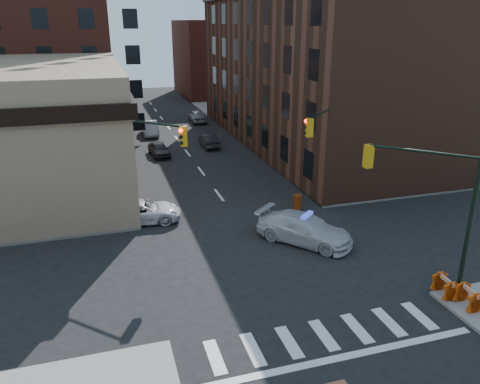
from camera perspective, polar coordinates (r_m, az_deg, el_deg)
ground at (r=25.12m, az=3.20°, el=-8.03°), size 140.00×140.00×0.00m
sidewalk_ne at (r=62.83m, az=12.91°, el=8.82°), size 34.00×54.50×0.15m
commercial_row_ne at (r=48.22m, az=8.96°, el=14.12°), size 14.00×34.00×14.00m
filler_nw at (r=83.26m, az=-23.51°, el=15.89°), size 20.00×18.00×16.00m
filler_ne at (r=81.92m, az=-1.51°, el=16.02°), size 16.00×16.00×12.00m
signal_pole_se at (r=21.78m, az=23.74°, el=-1.02°), size 5.40×5.27×8.00m
signal_pole_nw at (r=27.22m, az=-12.25°, el=3.66°), size 3.58×3.67×8.00m
signal_pole_ne at (r=30.37m, az=10.32°, el=5.50°), size 3.67×3.58×8.00m
tree_ne_near at (r=49.89m, az=1.18°, el=10.48°), size 3.00×3.00×4.85m
tree_ne_far at (r=57.45m, az=-1.34°, el=11.75°), size 3.00×3.00×4.85m
police_car at (r=26.71m, az=7.87°, el=-4.48°), size 5.33×5.68×1.61m
pickup at (r=29.78m, az=-11.90°, el=-2.34°), size 5.10×2.76×1.36m
parked_car_wnear at (r=44.21m, az=-9.85°, el=5.16°), size 1.93×3.95×1.30m
parked_car_wfar at (r=52.81m, az=-10.90°, el=7.63°), size 1.68×4.56×1.49m
parked_car_wdeep at (r=65.30m, az=-14.88°, el=9.62°), size 2.26×4.87×1.38m
parked_car_enear at (r=46.96m, az=-3.81°, el=6.29°), size 1.41×3.98×1.31m
parked_car_efar at (r=59.02m, az=-5.23°, el=9.20°), size 1.91×4.46×1.50m
pedestrian_a at (r=29.85m, az=-18.72°, el=-2.29°), size 0.69×0.53×1.70m
pedestrian_b at (r=31.91m, az=-21.22°, el=-1.09°), size 0.93×0.76×1.78m
pedestrian_c at (r=32.21m, az=-23.62°, el=-1.16°), size 1.15×0.63×1.85m
barrel_road at (r=31.50m, az=7.02°, el=-1.17°), size 0.69×0.69×0.97m
barrel_bank at (r=29.71m, az=-9.67°, el=-2.72°), size 0.59×0.59×0.90m
barricade_se_a at (r=23.36m, az=23.72°, el=-10.51°), size 0.72×1.25×0.90m
barricade_se_b at (r=22.93m, az=26.09°, el=-11.49°), size 0.71×1.26×0.90m
barricade_nw_a at (r=29.27m, az=-18.95°, el=-3.64°), size 1.20×0.65×0.88m
barricade_nw_b at (r=31.10m, az=-23.01°, el=-2.62°), size 1.49×0.97×1.03m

